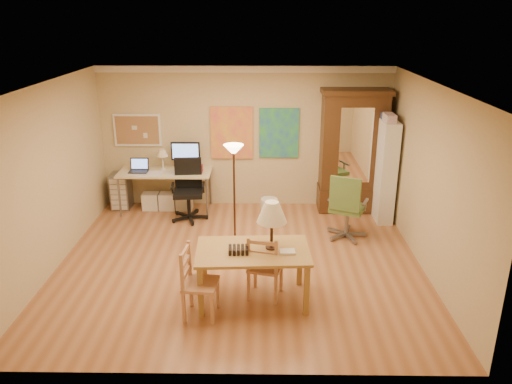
{
  "coord_description": "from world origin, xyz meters",
  "views": [
    {
      "loc": [
        0.35,
        -6.82,
        3.64
      ],
      "look_at": [
        0.24,
        0.3,
        1.05
      ],
      "focal_mm": 35.0,
      "sensor_mm": 36.0,
      "label": 1
    }
  ],
  "objects_px": {
    "dining_table": "(260,240)",
    "office_chair_green": "(346,221)",
    "bookshelf": "(385,171)",
    "office_chair_black": "(189,203)",
    "computer_desk": "(168,186)",
    "armoire": "(352,159)"
  },
  "relations": [
    {
      "from": "office_chair_green",
      "to": "armoire",
      "type": "bearing_deg",
      "value": 78.46
    },
    {
      "from": "dining_table",
      "to": "bookshelf",
      "type": "relative_size",
      "value": 0.82
    },
    {
      "from": "office_chair_black",
      "to": "armoire",
      "type": "distance_m",
      "value": 3.16
    },
    {
      "from": "bookshelf",
      "to": "office_chair_black",
      "type": "bearing_deg",
      "value": -178.72
    },
    {
      "from": "computer_desk",
      "to": "office_chair_black",
      "type": "xyz_separation_m",
      "value": [
        0.45,
        -0.44,
        -0.18
      ]
    },
    {
      "from": "bookshelf",
      "to": "computer_desk",
      "type": "bearing_deg",
      "value": 174.84
    },
    {
      "from": "dining_table",
      "to": "office_chair_green",
      "type": "height_order",
      "value": "dining_table"
    },
    {
      "from": "computer_desk",
      "to": "bookshelf",
      "type": "xyz_separation_m",
      "value": [
        4.02,
        -0.36,
        0.44
      ]
    },
    {
      "from": "dining_table",
      "to": "office_chair_green",
      "type": "xyz_separation_m",
      "value": [
        1.44,
        1.93,
        -0.57
      ]
    },
    {
      "from": "dining_table",
      "to": "armoire",
      "type": "xyz_separation_m",
      "value": [
        1.71,
        3.25,
        0.14
      ]
    },
    {
      "from": "computer_desk",
      "to": "bookshelf",
      "type": "relative_size",
      "value": 0.94
    },
    {
      "from": "armoire",
      "to": "computer_desk",
      "type": "bearing_deg",
      "value": -178.7
    },
    {
      "from": "armoire",
      "to": "bookshelf",
      "type": "distance_m",
      "value": 0.69
    },
    {
      "from": "office_chair_black",
      "to": "bookshelf",
      "type": "distance_m",
      "value": 3.62
    },
    {
      "from": "office_chair_black",
      "to": "office_chair_green",
      "type": "xyz_separation_m",
      "value": [
        2.77,
        -0.8,
        0.01
      ]
    },
    {
      "from": "computer_desk",
      "to": "office_chair_green",
      "type": "bearing_deg",
      "value": -21.05
    },
    {
      "from": "office_chair_black",
      "to": "office_chair_green",
      "type": "height_order",
      "value": "office_chair_green"
    },
    {
      "from": "dining_table",
      "to": "armoire",
      "type": "bearing_deg",
      "value": 62.16
    },
    {
      "from": "office_chair_green",
      "to": "bookshelf",
      "type": "relative_size",
      "value": 0.62
    },
    {
      "from": "dining_table",
      "to": "bookshelf",
      "type": "bearing_deg",
      "value": 51.41
    },
    {
      "from": "dining_table",
      "to": "office_chair_green",
      "type": "bearing_deg",
      "value": 53.14
    },
    {
      "from": "computer_desk",
      "to": "armoire",
      "type": "distance_m",
      "value": 3.53
    }
  ]
}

